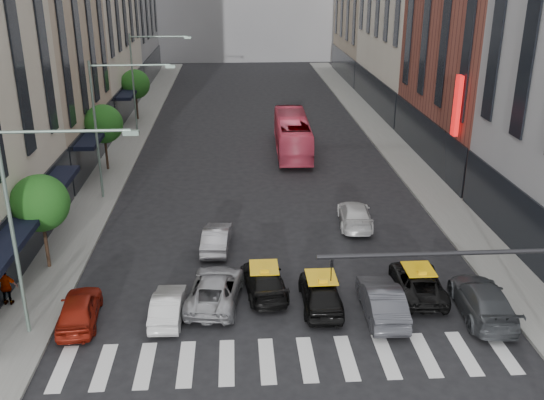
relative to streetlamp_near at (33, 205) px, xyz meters
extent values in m
plane|color=black|center=(10.04, -4.00, -5.90)|extent=(160.00, 160.00, 0.00)
cube|color=slate|center=(-1.46, 26.00, -5.83)|extent=(3.00, 96.00, 0.15)
cube|color=slate|center=(21.54, 26.00, -5.83)|extent=(3.00, 96.00, 0.15)
cube|color=tan|center=(-6.96, 24.00, 6.10)|extent=(8.00, 16.00, 24.00)
cylinder|color=black|center=(-1.76, 6.00, -4.18)|extent=(0.18, 0.18, 3.15)
sphere|color=#164F17|center=(-1.76, 6.00, -2.24)|extent=(2.88, 2.88, 2.88)
cylinder|color=black|center=(-1.76, 22.00, -4.18)|extent=(0.18, 0.18, 3.15)
sphere|color=#164F17|center=(-1.76, 22.00, -2.24)|extent=(2.88, 2.88, 2.88)
cylinder|color=black|center=(-1.76, 38.00, -4.18)|extent=(0.18, 0.18, 3.15)
sphere|color=#164F17|center=(-1.76, 38.00, -2.24)|extent=(2.88, 2.88, 2.88)
cylinder|color=gray|center=(-0.96, 0.00, -1.25)|extent=(0.16, 0.16, 9.00)
cylinder|color=gray|center=(1.54, 0.00, 2.95)|extent=(5.00, 0.12, 0.12)
cube|color=gray|center=(4.04, 0.00, 2.85)|extent=(0.60, 0.25, 0.18)
cylinder|color=gray|center=(-0.96, 16.00, -1.25)|extent=(0.16, 0.16, 9.00)
cylinder|color=gray|center=(1.54, 16.00, 2.95)|extent=(5.00, 0.12, 0.12)
cube|color=gray|center=(4.04, 16.00, 2.85)|extent=(0.60, 0.25, 0.18)
cylinder|color=gray|center=(-0.96, 32.00, -1.25)|extent=(0.16, 0.16, 9.00)
cylinder|color=gray|center=(1.54, 32.00, 2.95)|extent=(5.00, 0.12, 0.12)
cube|color=gray|center=(4.04, 32.00, 2.85)|extent=(0.60, 0.25, 0.18)
cylinder|color=black|center=(15.54, -5.00, -0.10)|extent=(10.00, 0.16, 0.16)
imported|color=black|center=(11.04, -5.00, -0.60)|extent=(0.13, 0.16, 0.80)
cube|color=red|center=(22.64, 16.00, 0.10)|extent=(0.30, 0.70, 4.00)
imported|color=maroon|center=(1.01, 0.77, -5.21)|extent=(1.96, 4.18, 1.38)
imported|color=#BBBBBB|center=(4.84, 0.90, -5.29)|extent=(1.41, 3.78, 1.23)
imported|color=#939498|center=(6.89, 2.16, -5.21)|extent=(2.94, 5.22, 1.38)
imported|color=black|center=(9.20, 2.91, -5.25)|extent=(2.36, 4.70, 1.31)
imported|color=black|center=(11.72, 1.45, -5.16)|extent=(1.82, 4.41, 1.50)
imported|color=#37393E|center=(14.34, 0.55, -5.15)|extent=(1.66, 4.59, 1.50)
imported|color=black|center=(16.47, 2.28, -5.25)|extent=(2.51, 4.84, 1.30)
imported|color=#3B3E42|center=(18.85, 0.32, -5.16)|extent=(2.48, 5.29, 1.49)
imported|color=gray|center=(6.84, 7.82, -5.24)|extent=(1.72, 4.14, 1.33)
imported|color=silver|center=(15.06, 10.61, -5.23)|extent=(2.30, 4.79, 1.34)
imported|color=#D23E58|center=(12.73, 26.03, -4.36)|extent=(2.94, 11.16, 3.09)
imported|color=gray|center=(-2.56, 2.31, -4.85)|extent=(1.08, 0.50, 1.80)
camera|label=1|loc=(7.98, -22.57, 8.80)|focal=40.00mm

